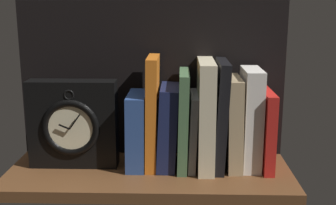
{
  "coord_description": "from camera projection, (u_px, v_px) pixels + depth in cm",
  "views": [
    {
      "loc": [
        7.07,
        -94.04,
        38.07
      ],
      "look_at": [
        4.22,
        3.25,
        15.24
      ],
      "focal_mm": 46.54,
      "sensor_mm": 36.0,
      "label": 1
    }
  ],
  "objects": [
    {
      "name": "ground_plane",
      "position": [
        149.0,
        175.0,
        1.01
      ],
      "size": [
        65.12,
        25.45,
        2.5
      ],
      "primitive_type": "cube",
      "color": "brown"
    },
    {
      "name": "back_panel",
      "position": [
        152.0,
        79.0,
        1.08
      ],
      "size": [
        65.12,
        1.2,
        38.27
      ],
      "primitive_type": "cube",
      "color": "black",
      "rests_on": "ground_plane"
    },
    {
      "name": "book_blue_modern",
      "position": [
        137.0,
        130.0,
        1.02
      ],
      "size": [
        4.4,
        13.08,
        17.26
      ],
      "primitive_type": "cube",
      "rotation": [
        0.0,
        0.01,
        0.0
      ],
      "color": "#2D4C8E",
      "rests_on": "ground_plane"
    },
    {
      "name": "book_orange_pandolfini",
      "position": [
        152.0,
        112.0,
        1.01
      ],
      "size": [
        2.89,
        12.6,
        25.84
      ],
      "primitive_type": "cube",
      "rotation": [
        0.0,
        0.02,
        0.0
      ],
      "color": "orange",
      "rests_on": "ground_plane"
    },
    {
      "name": "book_navy_bierce",
      "position": [
        168.0,
        127.0,
        1.01
      ],
      "size": [
        5.09,
        13.1,
        19.14
      ],
      "primitive_type": "cube",
      "rotation": [
        0.0,
        0.05,
        0.0
      ],
      "color": "#192147",
      "rests_on": "ground_plane"
    },
    {
      "name": "book_green_romantic",
      "position": [
        183.0,
        120.0,
        1.01
      ],
      "size": [
        2.63,
        14.94,
        22.45
      ],
      "primitive_type": "cube",
      "rotation": [
        0.0,
        0.02,
        0.0
      ],
      "color": "#476B44",
      "rests_on": "ground_plane"
    },
    {
      "name": "book_gray_chess",
      "position": [
        193.0,
        130.0,
        1.01
      ],
      "size": [
        2.22,
        13.67,
        17.35
      ],
      "primitive_type": "cube",
      "rotation": [
        0.0,
        0.03,
        0.0
      ],
      "color": "gray",
      "rests_on": "ground_plane"
    },
    {
      "name": "book_cream_twain",
      "position": [
        206.0,
        114.0,
        1.0
      ],
      "size": [
        3.67,
        16.54,
        24.94
      ],
      "primitive_type": "cube",
      "rotation": [
        0.0,
        0.0,
        0.0
      ],
      "color": "beige",
      "rests_on": "ground_plane"
    },
    {
      "name": "book_black_skeptic",
      "position": [
        220.0,
        115.0,
        1.0
      ],
      "size": [
        3.36,
        14.81,
        24.97
      ],
      "primitive_type": "cube",
      "rotation": [
        0.0,
        0.04,
        0.0
      ],
      "color": "black",
      "rests_on": "ground_plane"
    },
    {
      "name": "book_tan_shortstories",
      "position": [
        233.0,
        123.0,
        1.01
      ],
      "size": [
        3.69,
        13.19,
        21.2
      ],
      "primitive_type": "cube",
      "rotation": [
        0.0,
        -0.02,
        0.0
      ],
      "color": "tan",
      "rests_on": "ground_plane"
    },
    {
      "name": "book_white_catcher",
      "position": [
        251.0,
        119.0,
        1.0
      ],
      "size": [
        4.13,
        12.18,
        23.11
      ],
      "primitive_type": "cube",
      "rotation": [
        0.0,
        -0.0,
        0.0
      ],
      "color": "silver",
      "rests_on": "ground_plane"
    },
    {
      "name": "book_red_requiem",
      "position": [
        265.0,
        129.0,
        1.01
      ],
      "size": [
        2.39,
        14.59,
        18.11
      ],
      "primitive_type": "cube",
      "rotation": [
        0.0,
        0.0,
        0.0
      ],
      "color": "red",
      "rests_on": "ground_plane"
    },
    {
      "name": "framed_clock",
      "position": [
        73.0,
        124.0,
        1.01
      ],
      "size": [
        20.39,
        6.38,
        20.39
      ],
      "color": "black",
      "rests_on": "ground_plane"
    }
  ]
}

